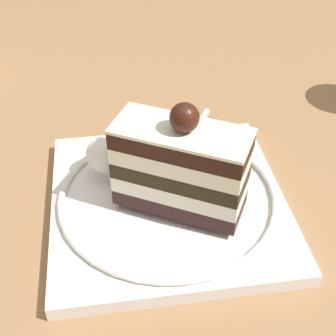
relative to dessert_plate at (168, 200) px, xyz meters
The scene contains 5 objects.
ground_plane 0.03m from the dessert_plate, 127.91° to the right, with size 2.40×2.40×0.00m, color #916A45.
dessert_plate is the anchor object (origin of this frame).
cake_slice 0.06m from the dessert_plate, 125.53° to the left, with size 0.13×0.09×0.11m.
whipped_cream_dollop 0.08m from the dessert_plate, 33.95° to the right, with size 0.04×0.04×0.04m, color white.
fork 0.09m from the dessert_plate, 111.54° to the right, with size 0.06×0.11×0.00m.
Camera 1 is at (0.04, 0.36, 0.33)m, focal length 50.48 mm.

